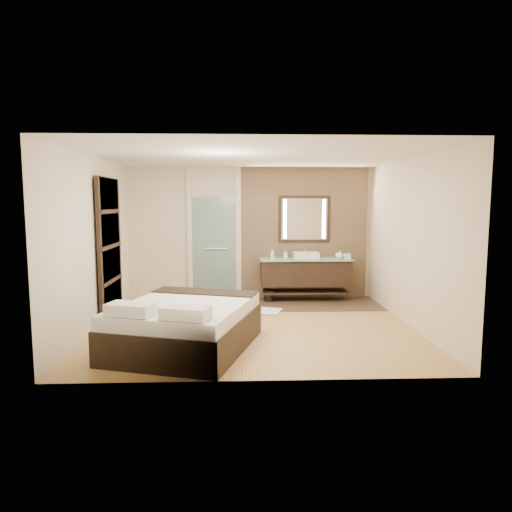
{
  "coord_description": "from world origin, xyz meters",
  "views": [
    {
      "loc": [
        -0.25,
        -7.16,
        1.99
      ],
      "look_at": [
        0.05,
        0.6,
        1.07
      ],
      "focal_mm": 32.0,
      "sensor_mm": 36.0,
      "label": 1
    }
  ],
  "objects_px": {
    "mirror_unit": "(304,219)",
    "vanity": "(305,272)",
    "waste_bin": "(268,296)",
    "bed": "(185,325)"
  },
  "relations": [
    {
      "from": "vanity",
      "to": "bed",
      "type": "xyz_separation_m",
      "value": [
        -2.08,
        -2.98,
        -0.26
      ]
    },
    {
      "from": "vanity",
      "to": "mirror_unit",
      "type": "relative_size",
      "value": 1.75
    },
    {
      "from": "bed",
      "to": "waste_bin",
      "type": "xyz_separation_m",
      "value": [
        1.33,
        2.91,
        -0.21
      ]
    },
    {
      "from": "vanity",
      "to": "waste_bin",
      "type": "distance_m",
      "value": 0.89
    },
    {
      "from": "vanity",
      "to": "waste_bin",
      "type": "xyz_separation_m",
      "value": [
        -0.76,
        -0.07,
        -0.47
      ]
    },
    {
      "from": "waste_bin",
      "to": "mirror_unit",
      "type": "bearing_deg",
      "value": 22.07
    },
    {
      "from": "mirror_unit",
      "to": "bed",
      "type": "bearing_deg",
      "value": -122.89
    },
    {
      "from": "mirror_unit",
      "to": "vanity",
      "type": "bearing_deg",
      "value": -90.0
    },
    {
      "from": "mirror_unit",
      "to": "waste_bin",
      "type": "bearing_deg",
      "value": -157.93
    },
    {
      "from": "mirror_unit",
      "to": "waste_bin",
      "type": "xyz_separation_m",
      "value": [
        -0.76,
        -0.31,
        -1.54
      ]
    }
  ]
}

